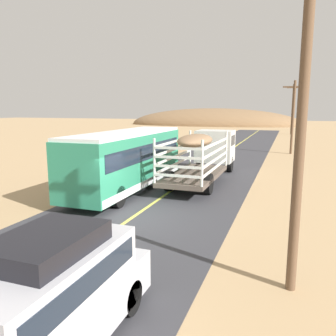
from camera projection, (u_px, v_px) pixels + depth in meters
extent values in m
plane|color=tan|center=(131.00, 219.00, 13.83)|extent=(240.00, 240.00, 0.00)
cube|color=#38383D|center=(131.00, 218.00, 13.82)|extent=(8.00, 120.00, 0.02)
cube|color=#D8CC4C|center=(131.00, 218.00, 13.82)|extent=(0.16, 117.60, 0.00)
cube|color=silver|center=(55.00, 314.00, 6.25)|extent=(1.90, 4.60, 0.90)
cube|color=silver|center=(47.00, 275.00, 5.96)|extent=(1.75, 3.59, 0.80)
cube|color=#192333|center=(47.00, 274.00, 5.96)|extent=(1.79, 3.22, 0.44)
cube|color=black|center=(47.00, 243.00, 5.91)|extent=(1.43, 2.07, 0.36)
cylinder|color=black|center=(66.00, 284.00, 7.90)|extent=(0.26, 0.76, 0.76)
cylinder|color=black|center=(130.00, 297.00, 7.35)|extent=(0.26, 0.76, 0.76)
cube|color=silver|center=(215.00, 146.00, 23.92)|extent=(2.50, 2.20, 2.20)
cube|color=#192333|center=(215.00, 140.00, 23.84)|extent=(2.53, 1.54, 0.70)
cube|color=brown|center=(195.00, 175.00, 19.11)|extent=(2.50, 6.40, 0.24)
cylinder|color=silver|center=(190.00, 147.00, 22.20)|extent=(0.12, 0.12, 2.20)
cylinder|color=silver|center=(226.00, 148.00, 21.41)|extent=(0.12, 0.12, 2.20)
cylinder|color=silver|center=(154.00, 161.00, 16.38)|extent=(0.12, 0.12, 2.20)
cylinder|color=silver|center=(202.00, 164.00, 15.59)|extent=(0.12, 0.12, 2.20)
cube|color=silver|center=(175.00, 164.00, 19.41)|extent=(0.08, 6.30, 0.12)
cube|color=silver|center=(216.00, 167.00, 18.61)|extent=(0.08, 6.30, 0.12)
cube|color=silver|center=(177.00, 176.00, 16.08)|extent=(2.40, 0.08, 0.12)
cube|color=silver|center=(175.00, 157.00, 19.33)|extent=(0.08, 6.30, 0.12)
cube|color=silver|center=(216.00, 159.00, 18.53)|extent=(0.08, 6.30, 0.12)
cube|color=silver|center=(177.00, 167.00, 16.00)|extent=(2.40, 0.08, 0.12)
cube|color=silver|center=(175.00, 149.00, 19.26)|extent=(0.08, 6.30, 0.12)
cube|color=silver|center=(217.00, 151.00, 18.45)|extent=(0.08, 6.30, 0.12)
cube|color=silver|center=(178.00, 158.00, 15.93)|extent=(2.40, 0.08, 0.12)
cube|color=silver|center=(175.00, 141.00, 19.18)|extent=(0.08, 6.30, 0.12)
cube|color=silver|center=(217.00, 143.00, 18.38)|extent=(0.08, 6.30, 0.12)
cube|color=silver|center=(178.00, 148.00, 15.85)|extent=(2.40, 0.08, 0.12)
ellipsoid|color=#8C6B4C|center=(195.00, 140.00, 18.76)|extent=(1.75, 3.84, 0.70)
cylinder|color=black|center=(200.00, 163.00, 24.50)|extent=(0.32, 1.10, 1.10)
cylinder|color=black|center=(230.00, 164.00, 23.78)|extent=(0.32, 1.10, 1.10)
cylinder|color=black|center=(169.00, 181.00, 18.31)|extent=(0.32, 1.10, 1.10)
cylinder|color=black|center=(208.00, 184.00, 17.58)|extent=(0.32, 1.10, 1.10)
cube|color=#2D8C66|center=(128.00, 159.00, 18.40)|extent=(2.50, 10.00, 2.70)
cube|color=white|center=(127.00, 133.00, 18.15)|extent=(2.45, 9.80, 0.16)
cube|color=#192333|center=(128.00, 151.00, 18.32)|extent=(2.54, 9.20, 0.80)
cube|color=silver|center=(128.00, 180.00, 18.60)|extent=(2.53, 9.80, 0.36)
cylinder|color=black|center=(135.00, 170.00, 21.99)|extent=(0.30, 1.00, 1.00)
cylinder|color=black|center=(167.00, 172.00, 21.26)|extent=(0.30, 1.00, 1.00)
cylinder|color=black|center=(77.00, 193.00, 15.96)|extent=(0.30, 1.00, 1.00)
cylinder|color=black|center=(118.00, 197.00, 15.23)|extent=(0.30, 1.00, 1.00)
cylinder|color=brown|center=(301.00, 127.00, 7.76)|extent=(0.24, 0.24, 8.04)
cylinder|color=brown|center=(293.00, 118.00, 32.93)|extent=(0.24, 0.24, 7.09)
cube|color=brown|center=(295.00, 87.00, 32.41)|extent=(2.20, 0.14, 0.14)
cylinder|color=brown|center=(292.00, 109.00, 57.89)|extent=(0.24, 0.24, 8.49)
cube|color=brown|center=(294.00, 88.00, 57.25)|extent=(2.20, 0.14, 0.14)
ellipsoid|color=olive|center=(213.00, 125.00, 90.80)|extent=(46.49, 18.86, 8.92)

